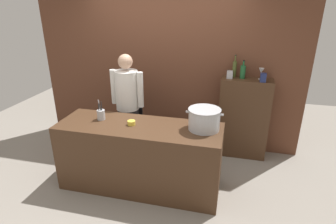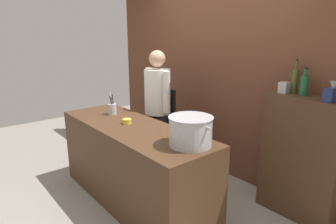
% 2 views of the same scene
% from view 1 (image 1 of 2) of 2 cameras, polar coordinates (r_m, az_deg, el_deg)
% --- Properties ---
extents(ground_plane, '(8.00, 8.00, 0.00)m').
position_cam_1_polar(ground_plane, '(3.96, -5.49, -14.67)').
color(ground_plane, gray).
extents(brick_back_panel, '(4.40, 0.10, 3.00)m').
position_cam_1_polar(brick_back_panel, '(4.60, -0.41, 11.24)').
color(brick_back_panel, brown).
rests_on(brick_back_panel, ground_plane).
extents(prep_counter, '(2.09, 0.70, 0.90)m').
position_cam_1_polar(prep_counter, '(3.71, -5.74, -9.10)').
color(prep_counter, '#472D1C').
rests_on(prep_counter, ground_plane).
extents(bar_cabinet, '(0.76, 0.32, 1.27)m').
position_cam_1_polar(bar_cabinet, '(4.52, 15.20, -1.25)').
color(bar_cabinet, '#472D1C').
rests_on(bar_cabinet, ground_plane).
extents(chef, '(0.53, 0.38, 1.66)m').
position_cam_1_polar(chef, '(4.19, -8.30, 2.34)').
color(chef, black).
rests_on(chef, ground_plane).
extents(stockpot_large, '(0.45, 0.39, 0.26)m').
position_cam_1_polar(stockpot_large, '(3.36, 7.46, -1.47)').
color(stockpot_large, '#B7BABF').
rests_on(stockpot_large, prep_counter).
extents(utensil_crock, '(0.10, 0.10, 0.28)m').
position_cam_1_polar(utensil_crock, '(3.74, -13.62, -0.47)').
color(utensil_crock, '#B7BABF').
rests_on(utensil_crock, prep_counter).
extents(butter_jar, '(0.10, 0.10, 0.06)m').
position_cam_1_polar(butter_jar, '(3.52, -7.56, -2.22)').
color(butter_jar, yellow).
rests_on(butter_jar, prep_counter).
extents(wine_bottle_green, '(0.08, 0.08, 0.27)m').
position_cam_1_polar(wine_bottle_green, '(4.31, 15.15, 8.04)').
color(wine_bottle_green, '#1E592D').
rests_on(wine_bottle_green, bar_cabinet).
extents(wine_bottle_olive, '(0.06, 0.06, 0.34)m').
position_cam_1_polar(wine_bottle_olive, '(4.35, 13.52, 8.65)').
color(wine_bottle_olive, '#475123').
rests_on(wine_bottle_olive, bar_cabinet).
extents(wine_glass_tall, '(0.08, 0.08, 0.17)m').
position_cam_1_polar(wine_glass_tall, '(4.33, 18.64, 7.95)').
color(wine_glass_tall, silver).
rests_on(wine_glass_tall, bar_cabinet).
extents(spice_tin_silver, '(0.09, 0.09, 0.11)m').
position_cam_1_polar(spice_tin_silver, '(4.29, 12.59, 7.53)').
color(spice_tin_silver, '#B2B2B7').
rests_on(spice_tin_silver, bar_cabinet).
extents(spice_tin_navy, '(0.08, 0.08, 0.13)m').
position_cam_1_polar(spice_tin_navy, '(4.21, 18.99, 6.72)').
color(spice_tin_navy, navy).
rests_on(spice_tin_navy, bar_cabinet).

